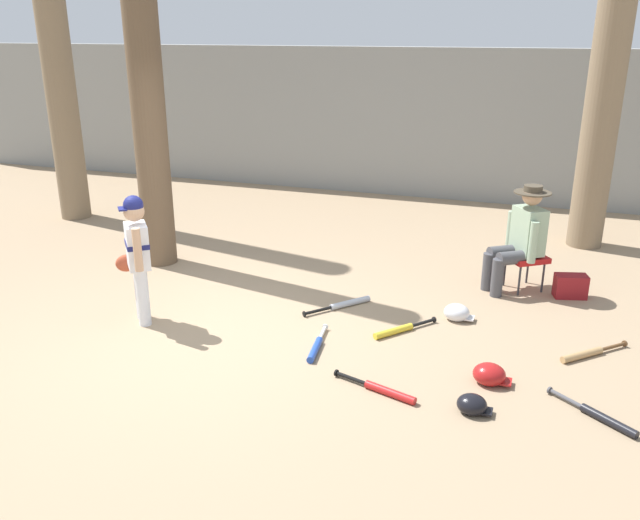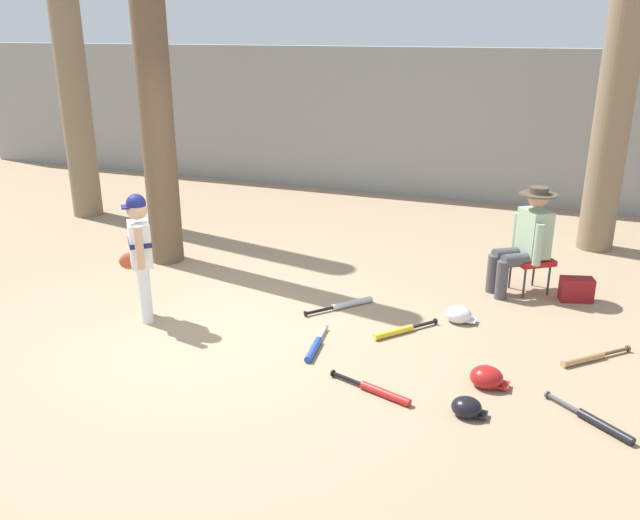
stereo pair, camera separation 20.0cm
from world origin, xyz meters
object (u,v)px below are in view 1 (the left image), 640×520
at_px(tree_far_left, 50,9).
at_px(bat_black_composite, 601,417).
at_px(folding_stool, 525,259).
at_px(bat_aluminum_silver, 345,304).
at_px(batting_helmet_white, 457,313).
at_px(handbag_beside_stool, 571,286).
at_px(young_ballplayer, 137,251).
at_px(tree_behind_spectator, 604,99).
at_px(bat_blue_youth, 316,347).
at_px(bat_wood_tan, 587,354).
at_px(bat_yellow_trainer, 398,330).
at_px(seated_spectator, 520,236).
at_px(batting_helmet_black, 472,405).
at_px(tree_near_player, 147,96).
at_px(bat_red_barrel, 384,390).
at_px(batting_helmet_red, 489,374).

distance_m(tree_far_left, bat_black_composite, 8.75).
xyz_separation_m(folding_stool, bat_aluminum_silver, (-1.75, -1.15, -0.33)).
relative_size(tree_far_left, batting_helmet_white, 21.67).
distance_m(handbag_beside_stool, tree_far_left, 7.89).
bearing_deg(young_ballplayer, tree_behind_spectator, 43.63).
xyz_separation_m(tree_behind_spectator, tree_far_left, (-7.48, -1.11, 1.10)).
bearing_deg(folding_stool, bat_blue_youth, -128.11).
height_order(handbag_beside_stool, bat_wood_tan, handbag_beside_stool).
relative_size(bat_aluminum_silver, batting_helmet_white, 2.16).
bearing_deg(bat_wood_tan, folding_stool, 112.88).
distance_m(bat_yellow_trainer, bat_wood_tan, 1.72).
relative_size(seated_spectator, bat_wood_tan, 2.02).
distance_m(bat_black_composite, batting_helmet_black, 0.96).
distance_m(tree_near_player, bat_black_composite, 5.83).
relative_size(seated_spectator, batting_helmet_black, 4.36).
distance_m(tree_behind_spectator, folding_stool, 2.60).
bearing_deg(bat_black_composite, seated_spectator, 107.38).
bearing_deg(bat_aluminum_silver, bat_wood_tan, -8.47).
height_order(seated_spectator, bat_black_composite, seated_spectator).
relative_size(seated_spectator, tree_far_left, 0.18).
height_order(seated_spectator, bat_red_barrel, seated_spectator).
bearing_deg(batting_helmet_black, tree_far_left, 151.20).
height_order(batting_helmet_black, batting_helmet_white, batting_helmet_white).
xyz_separation_m(tree_near_player, seated_spectator, (4.30, 0.50, -1.41)).
height_order(young_ballplayer, bat_yellow_trainer, young_ballplayer).
xyz_separation_m(tree_far_left, bat_yellow_trainer, (5.70, -2.42, -3.01)).
distance_m(folding_stool, seated_spectator, 0.29).
bearing_deg(bat_yellow_trainer, bat_wood_tan, 2.56).
relative_size(folding_stool, batting_helmet_black, 2.03).
height_order(folding_stool, bat_black_composite, folding_stool).
xyz_separation_m(seated_spectator, batting_helmet_white, (-0.51, -1.03, -0.56)).
distance_m(bat_wood_tan, bat_blue_youth, 2.45).
relative_size(folding_stool, bat_wood_tan, 0.94).
xyz_separation_m(seated_spectator, handbag_beside_stool, (0.58, -0.03, -0.51)).
xyz_separation_m(tree_behind_spectator, handbag_beside_stool, (-0.20, -2.02, -1.82)).
height_order(tree_behind_spectator, bat_wood_tan, tree_behind_spectator).
bearing_deg(bat_aluminum_silver, tree_behind_spectator, 51.50).
bearing_deg(bat_wood_tan, batting_helmet_white, 160.86).
xyz_separation_m(seated_spectator, batting_helmet_red, (-0.07, -2.21, -0.56)).
distance_m(tree_behind_spectator, bat_yellow_trainer, 4.39).
bearing_deg(folding_stool, bat_wood_tan, -67.12).
xyz_separation_m(bat_yellow_trainer, bat_blue_youth, (-0.63, -0.60, 0.00)).
bearing_deg(batting_helmet_black, young_ballplayer, 169.66).
distance_m(handbag_beside_stool, bat_red_barrel, 3.01).
relative_size(young_ballplayer, batting_helmet_red, 4.06).
xyz_separation_m(young_ballplayer, batting_helmet_black, (3.35, -0.61, -0.68)).
bearing_deg(bat_aluminum_silver, seated_spectator, 33.22).
bearing_deg(bat_black_composite, batting_helmet_red, 161.01).
bearing_deg(batting_helmet_red, seated_spectator, 88.12).
relative_size(folding_stool, bat_aluminum_silver, 0.84).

